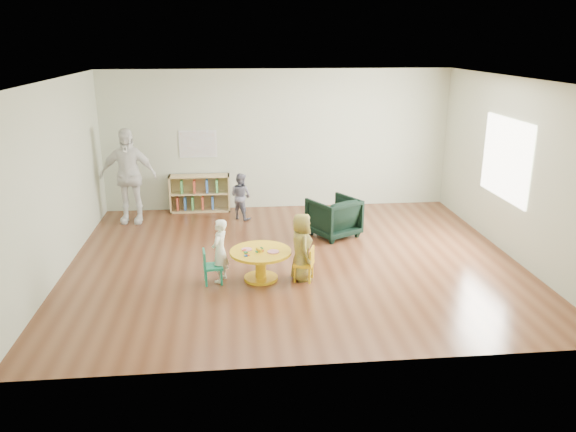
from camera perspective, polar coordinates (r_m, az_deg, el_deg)
The scene contains 11 objects.
room at distance 8.41m, azimuth 0.72°, elevation 7.54°, with size 7.10×7.00×2.80m.
activity_table at distance 8.15m, azimuth -2.80°, elevation -4.44°, with size 0.89×0.89×0.49m.
kid_chair_left at distance 8.10m, azimuth -7.91°, elevation -5.02°, with size 0.30×0.30×0.50m.
kid_chair_right at distance 8.12m, azimuth 1.87°, elevation -4.79°, with size 0.34×0.34×0.50m.
bookshelf at distance 11.51m, azimuth -9.00°, elevation 2.29°, with size 1.20×0.30×0.75m.
alphabet_poster at distance 11.41m, azimuth -9.14°, elevation 7.23°, with size 0.74×0.01×0.54m.
armchair at distance 9.94m, azimuth 4.67°, elevation -0.10°, with size 0.74×0.77×0.70m, color black.
child_left at distance 8.09m, azimuth -6.94°, elevation -3.52°, with size 0.34×0.22×0.93m, color white.
child_right at distance 8.08m, azimuth 1.38°, elevation -3.16°, with size 0.49×0.32×1.00m, color yellow.
toddler at distance 10.87m, azimuth -4.83°, elevation 2.02°, with size 0.44×0.34×0.91m, color #161837.
adult_caretaker at distance 10.95m, azimuth -15.94°, elevation 3.93°, with size 1.05×0.44×1.80m, color white.
Camera 1 is at (-0.92, -8.23, 3.37)m, focal length 35.00 mm.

